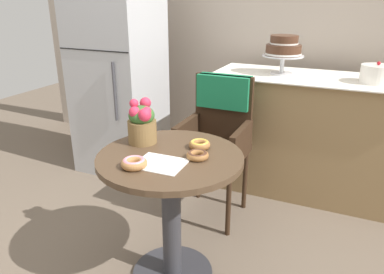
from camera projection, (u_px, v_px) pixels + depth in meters
name	position (u px, v px, depth m)	size (l,w,h in m)	color
ground_plane	(173.00, 273.00, 2.06)	(8.00, 8.00, 0.00)	#6B5B4C
back_wall	(268.00, 7.00, 3.15)	(4.80, 0.10, 2.70)	#B2A393
cafe_table	(171.00, 193.00, 1.88)	(0.72, 0.72, 0.72)	#4C3826
wicker_chair	(219.00, 124.00, 2.48)	(0.42, 0.45, 0.95)	#332114
paper_napkin	(160.00, 164.00, 1.71)	(0.23, 0.19, 0.00)	white
donut_front	(200.00, 144.00, 1.88)	(0.11, 0.11, 0.04)	#936033
donut_mid	(134.00, 163.00, 1.67)	(0.12, 0.12, 0.04)	#AD7542
donut_side	(198.00, 155.00, 1.76)	(0.11, 0.11, 0.03)	#936033
flower_vase	(142.00, 122.00, 1.92)	(0.15, 0.15, 0.24)	brown
display_counter	(315.00, 136.00, 2.80)	(1.56, 0.62, 0.90)	#93754C
tiered_cake_stand	(283.00, 49.00, 2.68)	(0.30, 0.30, 0.28)	silver
round_layer_cake	(377.00, 74.00, 2.45)	(0.21, 0.21, 0.14)	white
refrigerator	(118.00, 72.00, 3.10)	(0.64, 0.63, 1.70)	#B7BABF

